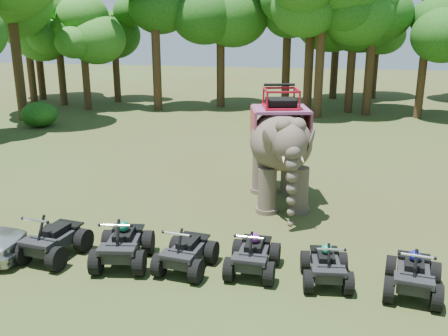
{
  "coord_description": "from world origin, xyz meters",
  "views": [
    {
      "loc": [
        2.8,
        -12.82,
        6.16
      ],
      "look_at": [
        0.0,
        1.2,
        1.9
      ],
      "focal_mm": 40.0,
      "sensor_mm": 36.0,
      "label": 1
    }
  ],
  "objects_px": {
    "atv_1": "(123,239)",
    "atv_3": "(253,250)",
    "atv_0": "(53,234)",
    "atv_5": "(414,269)",
    "elephant": "(280,146)",
    "atv_2": "(186,247)",
    "atv_4": "(326,261)"
  },
  "relations": [
    {
      "from": "atv_1",
      "to": "atv_3",
      "type": "xyz_separation_m",
      "value": [
        3.4,
        0.19,
        -0.07
      ]
    },
    {
      "from": "atv_1",
      "to": "atv_0",
      "type": "bearing_deg",
      "value": 172.17
    },
    {
      "from": "atv_0",
      "to": "atv_5",
      "type": "distance_m",
      "value": 9.16
    },
    {
      "from": "elephant",
      "to": "atv_2",
      "type": "bearing_deg",
      "value": -122.06
    },
    {
      "from": "atv_1",
      "to": "atv_3",
      "type": "distance_m",
      "value": 3.41
    },
    {
      "from": "atv_3",
      "to": "atv_1",
      "type": "bearing_deg",
      "value": -175.01
    },
    {
      "from": "atv_2",
      "to": "atv_4",
      "type": "height_order",
      "value": "atv_2"
    },
    {
      "from": "elephant",
      "to": "atv_3",
      "type": "distance_m",
      "value": 5.46
    },
    {
      "from": "atv_4",
      "to": "atv_5",
      "type": "xyz_separation_m",
      "value": [
        1.98,
        -0.14,
        0.06
      ]
    },
    {
      "from": "atv_0",
      "to": "atv_5",
      "type": "bearing_deg",
      "value": 7.78
    },
    {
      "from": "atv_0",
      "to": "atv_3",
      "type": "relative_size",
      "value": 1.09
    },
    {
      "from": "elephant",
      "to": "atv_0",
      "type": "distance_m",
      "value": 7.92
    },
    {
      "from": "atv_0",
      "to": "atv_5",
      "type": "relative_size",
      "value": 1.06
    },
    {
      "from": "atv_2",
      "to": "atv_5",
      "type": "relative_size",
      "value": 0.98
    },
    {
      "from": "atv_0",
      "to": "atv_1",
      "type": "height_order",
      "value": "atv_1"
    },
    {
      "from": "elephant",
      "to": "atv_5",
      "type": "distance_m",
      "value": 6.81
    },
    {
      "from": "elephant",
      "to": "atv_1",
      "type": "height_order",
      "value": "elephant"
    },
    {
      "from": "elephant",
      "to": "atv_4",
      "type": "xyz_separation_m",
      "value": [
        1.66,
        -5.44,
        -1.45
      ]
    },
    {
      "from": "atv_1",
      "to": "atv_4",
      "type": "height_order",
      "value": "atv_1"
    },
    {
      "from": "elephant",
      "to": "atv_4",
      "type": "height_order",
      "value": "elephant"
    },
    {
      "from": "atv_2",
      "to": "atv_5",
      "type": "bearing_deg",
      "value": 6.02
    },
    {
      "from": "atv_3",
      "to": "atv_5",
      "type": "height_order",
      "value": "atv_5"
    },
    {
      "from": "atv_2",
      "to": "atv_3",
      "type": "distance_m",
      "value": 1.71
    },
    {
      "from": "atv_1",
      "to": "atv_2",
      "type": "height_order",
      "value": "atv_1"
    },
    {
      "from": "atv_0",
      "to": "atv_2",
      "type": "xyz_separation_m",
      "value": [
        3.67,
        0.05,
        -0.05
      ]
    },
    {
      "from": "atv_1",
      "to": "atv_2",
      "type": "bearing_deg",
      "value": -8.61
    },
    {
      "from": "atv_1",
      "to": "atv_5",
      "type": "bearing_deg",
      "value": -9.88
    },
    {
      "from": "atv_4",
      "to": "atv_5",
      "type": "relative_size",
      "value": 0.91
    },
    {
      "from": "atv_1",
      "to": "atv_2",
      "type": "xyz_separation_m",
      "value": [
        1.7,
        0.01,
        -0.06
      ]
    },
    {
      "from": "atv_3",
      "to": "atv_2",
      "type": "bearing_deg",
      "value": -172.19
    },
    {
      "from": "elephant",
      "to": "atv_2",
      "type": "xyz_separation_m",
      "value": [
        -1.85,
        -5.46,
        -1.4
      ]
    },
    {
      "from": "atv_1",
      "to": "atv_5",
      "type": "relative_size",
      "value": 1.08
    }
  ]
}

